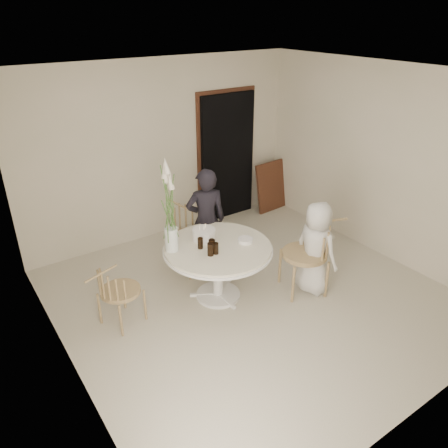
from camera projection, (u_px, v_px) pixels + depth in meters
ground at (252, 296)px, 5.57m from camera, size 4.50×4.50×0.00m
room_shell at (256, 177)px, 4.85m from camera, size 4.50×4.50×4.50m
doorway at (227, 158)px, 7.30m from camera, size 1.00×0.10×2.10m
door_trim at (226, 154)px, 7.30m from camera, size 1.12×0.03×2.22m
table at (218, 254)px, 5.30m from camera, size 1.33×1.33×0.73m
picture_frame at (271, 186)px, 7.81m from camera, size 0.67×0.25×0.87m
chair_far at (185, 227)px, 6.01m from camera, size 0.55×0.58×0.91m
chair_right at (315, 245)px, 5.46m from camera, size 0.70×0.67×0.98m
chair_left at (112, 289)px, 4.82m from camera, size 0.56×0.53×0.79m
girl at (206, 221)px, 5.86m from camera, size 0.63×0.52×1.47m
boy at (316, 248)px, 5.43m from camera, size 0.45×0.64×1.23m
birthday_cake at (204, 234)px, 5.37m from camera, size 0.29×0.29×0.19m
cola_tumbler_a at (216, 248)px, 5.06m from camera, size 0.08×0.08×0.14m
cola_tumbler_b at (210, 249)px, 5.02m from camera, size 0.09×0.09×0.16m
cola_tumbler_c at (200, 243)px, 5.17m from camera, size 0.08×0.08×0.14m
cola_tumbler_d at (212, 246)px, 5.08m from camera, size 0.10×0.10×0.17m
plate_stack at (245, 240)px, 5.33m from camera, size 0.23×0.23×0.05m
flower_vase at (170, 213)px, 4.95m from camera, size 0.16×0.16×1.16m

